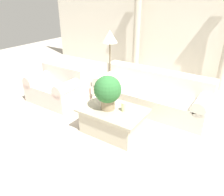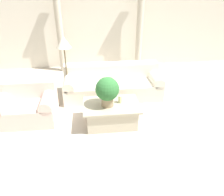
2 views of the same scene
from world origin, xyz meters
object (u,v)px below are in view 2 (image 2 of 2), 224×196
Objects in this scene: loveseat at (27,104)px; potted_plant at (107,90)px; coffee_table at (111,114)px; sofa_long at (112,84)px; floor_lamp at (64,47)px.

potted_plant is (1.74, -0.48, 0.49)m from loveseat.
coffee_table is (1.83, -0.44, -0.10)m from loveseat.
potted_plant reaches higher than sofa_long.
sofa_long is at bearing 82.57° from coffee_table.
floor_lamp reaches higher than loveseat.
loveseat is 0.79× the size of floor_lamp.
loveseat is 1.06× the size of coffee_table.
coffee_table is at bearing -54.15° from floor_lamp.
potted_plant is 1.75m from floor_lamp.
coffee_table is 0.59m from potted_plant.
floor_lamp reaches higher than potted_plant.
coffee_table is 2.01m from floor_lamp.
floor_lamp is at bearing 125.85° from coffee_table.
loveseat reaches higher than coffee_table.
loveseat is at bearing 166.39° from coffee_table.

